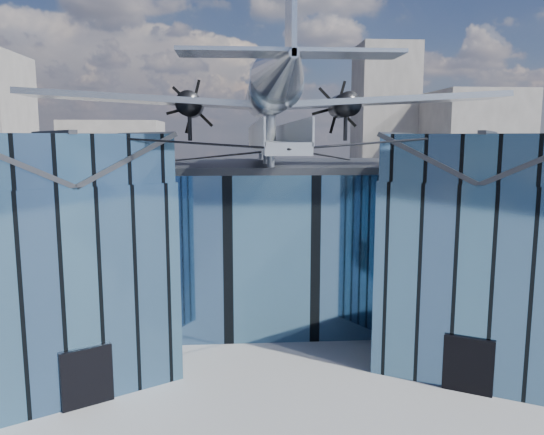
{
  "coord_description": "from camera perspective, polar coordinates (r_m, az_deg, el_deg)",
  "views": [
    {
      "loc": [
        -2.02,
        -26.59,
        11.52
      ],
      "look_at": [
        0.0,
        2.0,
        7.2
      ],
      "focal_mm": 35.0,
      "sensor_mm": 36.0,
      "label": 1
    }
  ],
  "objects": [
    {
      "name": "ground_plane",
      "position": [
        29.04,
        0.29,
        -14.79
      ],
      "size": [
        120.0,
        120.0,
        0.0
      ],
      "primitive_type": "plane",
      "color": "gray"
    },
    {
      "name": "museum",
      "position": [
        33.01,
        -0.47,
        -1.87
      ],
      "size": [
        32.88,
        24.5,
        17.6
      ],
      "color": "#476E91",
      "rests_on": "ground"
    },
    {
      "name": "bg_towers",
      "position": [
        77.17,
        -1.48,
        7.44
      ],
      "size": [
        77.0,
        24.5,
        26.0
      ],
      "color": "gray",
      "rests_on": "ground"
    }
  ]
}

